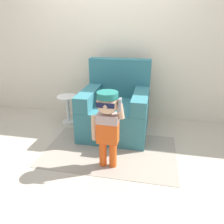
% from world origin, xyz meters
% --- Properties ---
extents(ground_plane, '(10.00, 10.00, 0.00)m').
position_xyz_m(ground_plane, '(0.00, 0.00, 0.00)').
color(ground_plane, '#BCB29E').
extents(wall_back, '(10.00, 0.05, 2.60)m').
position_xyz_m(wall_back, '(0.00, 0.68, 1.30)').
color(wall_back, beige).
rests_on(wall_back, ground_plane).
extents(armchair, '(0.93, 0.94, 1.03)m').
position_xyz_m(armchair, '(0.21, 0.06, 0.35)').
color(armchair, teal).
rests_on(armchair, ground_plane).
extents(person_child, '(0.36, 0.27, 0.89)m').
position_xyz_m(person_child, '(0.29, -0.84, 0.59)').
color(person_child, '#E05119').
rests_on(person_child, ground_plane).
extents(side_table, '(0.32, 0.32, 0.45)m').
position_xyz_m(side_table, '(-0.61, 0.20, 0.27)').
color(side_table, white).
rests_on(side_table, ground_plane).
extents(rug, '(1.66, 1.05, 0.01)m').
position_xyz_m(rug, '(0.25, -0.54, 0.00)').
color(rug, '#9E9384').
rests_on(rug, ground_plane).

